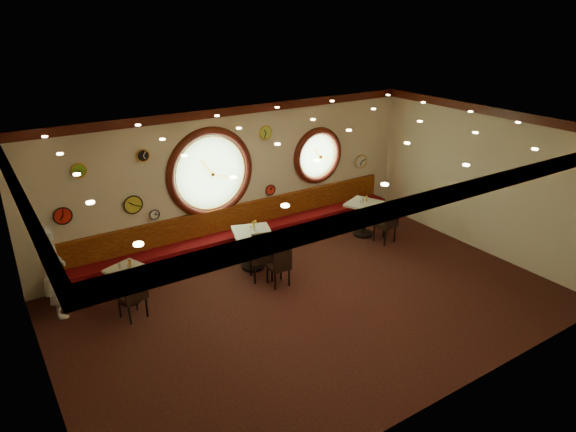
{
  "coord_description": "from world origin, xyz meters",
  "views": [
    {
      "loc": [
        -4.87,
        -6.6,
        5.12
      ],
      "look_at": [
        -0.06,
        0.8,
        1.5
      ],
      "focal_mm": 32.0,
      "sensor_mm": 36.0,
      "label": 1
    }
  ],
  "objects_px": {
    "table_a": "(128,281)",
    "condiment_c_bottle": "(255,224)",
    "condiment_d_pepper": "(363,200)",
    "chair_a": "(133,290)",
    "table_b": "(253,245)",
    "condiment_b_salt": "(250,229)",
    "condiment_c_salt": "(248,228)",
    "condiment_b_pepper": "(254,229)",
    "condiment_a_pepper": "(128,266)",
    "chair_d": "(389,219)",
    "condiment_a_salt": "(119,266)",
    "condiment_d_salt": "(361,202)",
    "condiment_b_bottle": "(253,225)",
    "chair_b": "(280,261)",
    "table_d": "(364,215)",
    "condiment_a_bottle": "(130,264)",
    "condiment_c_pepper": "(257,228)",
    "condiment_d_bottle": "(367,198)",
    "waiter": "(54,271)",
    "table_c": "(254,243)"
  },
  "relations": [
    {
      "from": "table_a",
      "to": "condiment_c_bottle",
      "type": "relative_size",
      "value": 4.59
    },
    {
      "from": "condiment_d_pepper",
      "to": "chair_a",
      "type": "bearing_deg",
      "value": -174.03
    },
    {
      "from": "table_b",
      "to": "condiment_b_salt",
      "type": "bearing_deg",
      "value": 153.6
    },
    {
      "from": "condiment_c_salt",
      "to": "condiment_b_pepper",
      "type": "xyz_separation_m",
      "value": [
        -0.03,
        -0.31,
        0.12
      ]
    },
    {
      "from": "table_a",
      "to": "condiment_a_pepper",
      "type": "distance_m",
      "value": 0.3
    },
    {
      "from": "chair_d",
      "to": "condiment_a_salt",
      "type": "height_order",
      "value": "chair_d"
    },
    {
      "from": "condiment_d_salt",
      "to": "condiment_b_bottle",
      "type": "distance_m",
      "value": 2.84
    },
    {
      "from": "chair_d",
      "to": "condiment_d_salt",
      "type": "xyz_separation_m",
      "value": [
        -0.31,
        0.65,
        0.28
      ]
    },
    {
      "from": "condiment_d_salt",
      "to": "condiment_b_bottle",
      "type": "height_order",
      "value": "condiment_b_bottle"
    },
    {
      "from": "chair_b",
      "to": "condiment_c_bottle",
      "type": "relative_size",
      "value": 3.34
    },
    {
      "from": "table_d",
      "to": "condiment_a_bottle",
      "type": "distance_m",
      "value": 5.55
    },
    {
      "from": "condiment_c_pepper",
      "to": "condiment_a_bottle",
      "type": "relative_size",
      "value": 0.74
    },
    {
      "from": "chair_b",
      "to": "condiment_d_bottle",
      "type": "xyz_separation_m",
      "value": [
        3.08,
        1.04,
        0.36
      ]
    },
    {
      "from": "waiter",
      "to": "chair_b",
      "type": "bearing_deg",
      "value": -105.85
    },
    {
      "from": "table_c",
      "to": "table_d",
      "type": "relative_size",
      "value": 0.81
    },
    {
      "from": "condiment_a_salt",
      "to": "waiter",
      "type": "relative_size",
      "value": 0.06
    },
    {
      "from": "condiment_d_salt",
      "to": "waiter",
      "type": "xyz_separation_m",
      "value": [
        -6.66,
        0.32,
        -0.01
      ]
    },
    {
      "from": "condiment_b_pepper",
      "to": "chair_a",
      "type": "bearing_deg",
      "value": -168.99
    },
    {
      "from": "condiment_a_pepper",
      "to": "condiment_d_bottle",
      "type": "distance_m",
      "value": 5.69
    },
    {
      "from": "table_a",
      "to": "condiment_d_pepper",
      "type": "xyz_separation_m",
      "value": [
        5.59,
        -0.05,
        0.45
      ]
    },
    {
      "from": "chair_b",
      "to": "waiter",
      "type": "xyz_separation_m",
      "value": [
        -3.82,
        1.31,
        0.32
      ]
    },
    {
      "from": "condiment_b_pepper",
      "to": "chair_d",
      "type": "bearing_deg",
      "value": -10.65
    },
    {
      "from": "table_a",
      "to": "condiment_c_bottle",
      "type": "height_order",
      "value": "condiment_c_bottle"
    },
    {
      "from": "condiment_a_pepper",
      "to": "condiment_d_bottle",
      "type": "xyz_separation_m",
      "value": [
        5.69,
        0.01,
        0.17
      ]
    },
    {
      "from": "condiment_c_bottle",
      "to": "condiment_a_bottle",
      "type": "bearing_deg",
      "value": -175.38
    },
    {
      "from": "condiment_a_salt",
      "to": "condiment_c_bottle",
      "type": "relative_size",
      "value": 0.63
    },
    {
      "from": "condiment_c_pepper",
      "to": "condiment_b_pepper",
      "type": "bearing_deg",
      "value": -130.48
    },
    {
      "from": "table_d",
      "to": "condiment_c_bottle",
      "type": "relative_size",
      "value": 5.61
    },
    {
      "from": "condiment_c_pepper",
      "to": "condiment_d_bottle",
      "type": "distance_m",
      "value": 2.94
    },
    {
      "from": "table_c",
      "to": "condiment_a_salt",
      "type": "xyz_separation_m",
      "value": [
        -2.84,
        -0.05,
        0.28
      ]
    },
    {
      "from": "table_d",
      "to": "condiment_c_bottle",
      "type": "distance_m",
      "value": 2.81
    },
    {
      "from": "table_b",
      "to": "table_d",
      "type": "height_order",
      "value": "table_b"
    },
    {
      "from": "table_d",
      "to": "condiment_c_salt",
      "type": "distance_m",
      "value": 2.99
    },
    {
      "from": "table_d",
      "to": "condiment_b_salt",
      "type": "relative_size",
      "value": 9.6
    },
    {
      "from": "table_a",
      "to": "chair_a",
      "type": "bearing_deg",
      "value": -97.55
    },
    {
      "from": "chair_a",
      "to": "chair_b",
      "type": "xyz_separation_m",
      "value": [
        2.73,
        -0.41,
        -0.04
      ]
    },
    {
      "from": "condiment_b_bottle",
      "to": "waiter",
      "type": "distance_m",
      "value": 3.83
    },
    {
      "from": "condiment_b_pepper",
      "to": "condiment_c_pepper",
      "type": "bearing_deg",
      "value": 49.52
    },
    {
      "from": "condiment_d_salt",
      "to": "condiment_b_pepper",
      "type": "relative_size",
      "value": 0.84
    },
    {
      "from": "condiment_b_bottle",
      "to": "chair_a",
      "type": "bearing_deg",
      "value": -167.0
    },
    {
      "from": "table_d",
      "to": "condiment_a_bottle",
      "type": "bearing_deg",
      "value": 179.07
    },
    {
      "from": "table_d",
      "to": "chair_a",
      "type": "distance_m",
      "value": 5.73
    },
    {
      "from": "condiment_b_salt",
      "to": "condiment_d_salt",
      "type": "xyz_separation_m",
      "value": [
        2.94,
        0.0,
        -0.02
      ]
    },
    {
      "from": "table_d",
      "to": "condiment_d_bottle",
      "type": "bearing_deg",
      "value": 28.65
    },
    {
      "from": "condiment_b_pepper",
      "to": "condiment_d_bottle",
      "type": "height_order",
      "value": "condiment_d_bottle"
    },
    {
      "from": "condiment_a_salt",
      "to": "condiment_b_pepper",
      "type": "bearing_deg",
      "value": -3.68
    },
    {
      "from": "condiment_d_salt",
      "to": "condiment_d_bottle",
      "type": "distance_m",
      "value": 0.24
    },
    {
      "from": "condiment_c_pepper",
      "to": "condiment_c_bottle",
      "type": "height_order",
      "value": "condiment_c_bottle"
    },
    {
      "from": "waiter",
      "to": "condiment_a_bottle",
      "type": "bearing_deg",
      "value": -97.61
    },
    {
      "from": "table_b",
      "to": "chair_d",
      "type": "relative_size",
      "value": 1.52
    }
  ]
}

